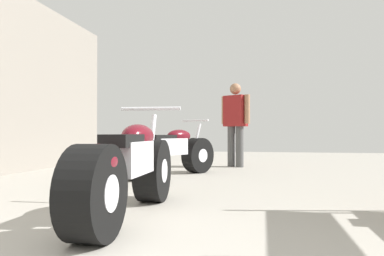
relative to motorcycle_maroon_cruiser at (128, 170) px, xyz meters
The scene contains 4 objects.
ground_plane 1.76m from the motorcycle_maroon_cruiser, 81.36° to the left, with size 18.24×18.24×0.00m, color #9E998E.
motorcycle_maroon_cruiser is the anchor object (origin of this frame).
motorcycle_black_naked 2.90m from the motorcycle_maroon_cruiser, 98.17° to the left, with size 1.21×1.83×0.93m.
mechanic_in_blue 4.82m from the motorcycle_maroon_cruiser, 83.77° to the left, with size 0.64×0.45×1.72m.
Camera 1 is at (0.82, -0.75, 0.69)m, focal length 34.51 mm.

